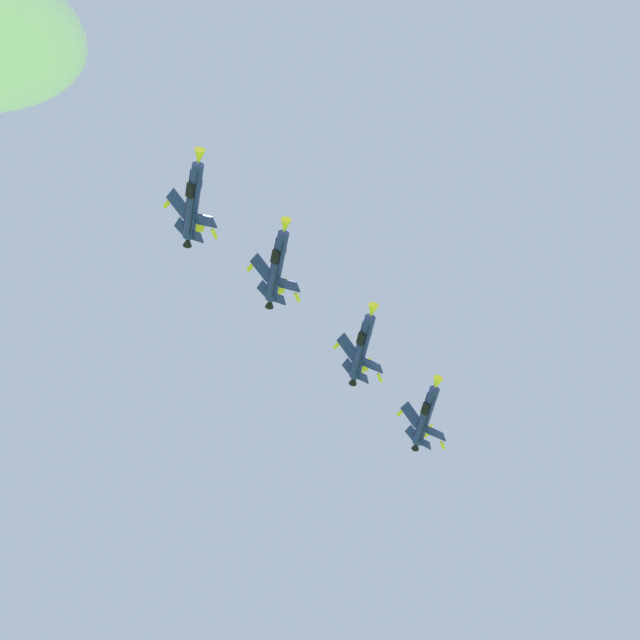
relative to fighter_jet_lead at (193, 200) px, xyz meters
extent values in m
cylinder|color=navy|center=(-0.01, 0.28, 0.00)|extent=(2.04, 12.04, 1.70)
cube|color=#141947|center=(-0.31, 0.27, -0.36)|extent=(1.65, 10.11, 1.23)
cone|color=yellow|center=(0.19, -6.87, 0.00)|extent=(1.63, 2.44, 1.56)
cone|color=black|center=(-0.20, 7.03, 0.00)|extent=(1.40, 1.64, 1.36)
ellipsoid|color=#192333|center=(0.47, -2.35, 0.49)|extent=(1.64, 3.24, 1.55)
cube|color=black|center=(-0.46, -1.89, -0.63)|extent=(1.44, 2.24, 1.35)
cube|color=navy|center=(1.90, 2.05, -1.73)|extent=(3.86, 3.20, 2.83)
cube|color=yellow|center=(3.49, 3.22, -3.07)|extent=(1.23, 1.69, 0.54)
cube|color=navy|center=(-2.13, 1.94, 1.59)|extent=(3.87, 3.32, 2.83)
cube|color=yellow|center=(-3.78, 3.01, 2.93)|extent=(1.30, 1.68, 0.54)
cube|color=navy|center=(1.02, 5.41, -0.97)|extent=(2.28, 2.22, 1.52)
cube|color=navy|center=(-1.33, 5.35, 0.97)|extent=(2.33, 2.28, 1.52)
cube|color=yellow|center=(1.01, 5.11, 1.39)|extent=(1.88, 2.65, 2.13)
cylinder|color=navy|center=(13.18, 10.28, 1.19)|extent=(2.04, 12.04, 1.70)
cube|color=#141947|center=(12.88, 10.27, 0.83)|extent=(1.65, 10.11, 1.23)
cone|color=yellow|center=(13.38, 3.13, 1.19)|extent=(1.63, 2.44, 1.56)
cone|color=black|center=(12.98, 17.03, 1.19)|extent=(1.40, 1.64, 1.36)
ellipsoid|color=#192333|center=(13.66, 7.65, 1.68)|extent=(1.64, 3.24, 1.55)
cube|color=black|center=(12.72, 8.11, 0.57)|extent=(1.44, 2.24, 1.35)
cube|color=navy|center=(15.08, 12.05, -0.55)|extent=(3.85, 3.19, 2.84)
cube|color=yellow|center=(16.66, 13.21, -1.89)|extent=(1.23, 1.69, 0.54)
cube|color=navy|center=(11.07, 11.94, 2.79)|extent=(3.86, 3.31, 2.84)
cube|color=yellow|center=(9.42, 13.01, 4.13)|extent=(1.30, 1.68, 0.54)
cube|color=navy|center=(14.20, 15.41, 0.21)|extent=(2.27, 2.22, 1.53)
cube|color=navy|center=(11.86, 15.34, 2.16)|extent=(2.32, 2.28, 1.53)
cube|color=yellow|center=(14.20, 15.11, 2.58)|extent=(1.89, 2.65, 2.13)
cylinder|color=navy|center=(28.28, 22.99, 0.65)|extent=(2.04, 12.04, 1.70)
cube|color=#141947|center=(27.95, 22.98, 0.32)|extent=(1.59, 10.11, 1.31)
cone|color=yellow|center=(28.48, 15.85, 0.65)|extent=(1.63, 2.44, 1.56)
cone|color=black|center=(28.09, 29.74, 0.65)|extent=(1.40, 1.64, 1.36)
ellipsoid|color=#192333|center=(28.80, 20.37, 1.10)|extent=(1.65, 3.24, 1.56)
cube|color=black|center=(27.77, 20.82, 0.08)|extent=(1.43, 2.24, 1.37)
cube|color=navy|center=(30.01, 24.76, -1.26)|extent=(3.63, 3.08, 3.11)
cube|color=yellow|center=(31.46, 25.92, -2.74)|extent=(1.22, 1.68, 0.57)
cube|color=navy|center=(26.33, 24.66, 2.44)|extent=(3.64, 3.19, 3.11)
cube|color=yellow|center=(24.81, 25.73, 3.92)|extent=(1.28, 1.67, 0.57)
cube|color=navy|center=(29.21, 28.12, -0.43)|extent=(2.16, 2.17, 1.67)
cube|color=navy|center=(27.06, 28.06, 1.73)|extent=(2.21, 2.23, 1.67)
cube|color=yellow|center=(29.42, 27.83, 1.93)|extent=(2.05, 2.66, 1.98)
cylinder|color=navy|center=(41.31, 36.16, 1.28)|extent=(2.04, 12.04, 1.70)
cube|color=#141947|center=(40.98, 36.15, 0.95)|extent=(1.59, 10.11, 1.31)
cone|color=yellow|center=(41.52, 29.01, 1.28)|extent=(1.63, 2.44, 1.56)
cone|color=black|center=(41.12, 42.91, 1.28)|extent=(1.40, 1.64, 1.36)
ellipsoid|color=#192333|center=(41.84, 33.54, 1.73)|extent=(1.65, 3.24, 1.56)
cube|color=black|center=(40.80, 33.99, 0.71)|extent=(1.43, 2.24, 1.37)
cube|color=navy|center=(43.04, 37.93, -0.64)|extent=(3.62, 3.08, 3.12)
cube|color=yellow|center=(44.49, 39.09, -2.13)|extent=(1.21, 1.68, 0.57)
cube|color=navy|center=(39.37, 37.82, 3.07)|extent=(3.63, 3.18, 3.12)
cube|color=yellow|center=(37.86, 38.90, 4.56)|extent=(1.28, 1.67, 0.57)
cube|color=navy|center=(42.24, 41.29, 0.19)|extent=(2.15, 2.17, 1.67)
cube|color=navy|center=(40.09, 41.23, 2.36)|extent=(2.20, 2.22, 1.67)
cube|color=yellow|center=(42.46, 41.00, 2.55)|extent=(2.06, 2.66, 1.97)
camera|label=1|loc=(5.38, -81.01, -132.19)|focal=61.29mm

